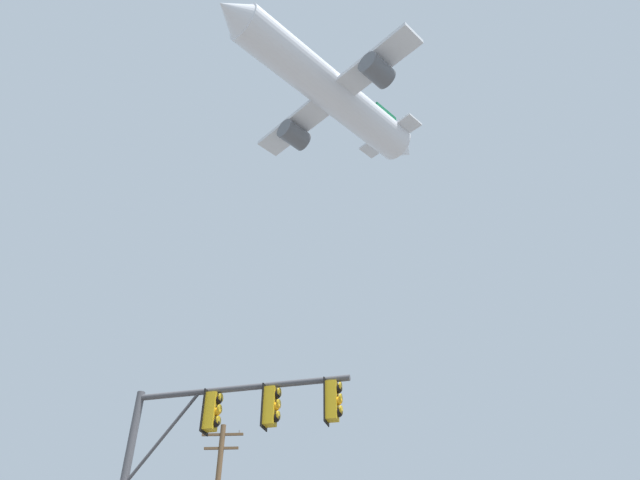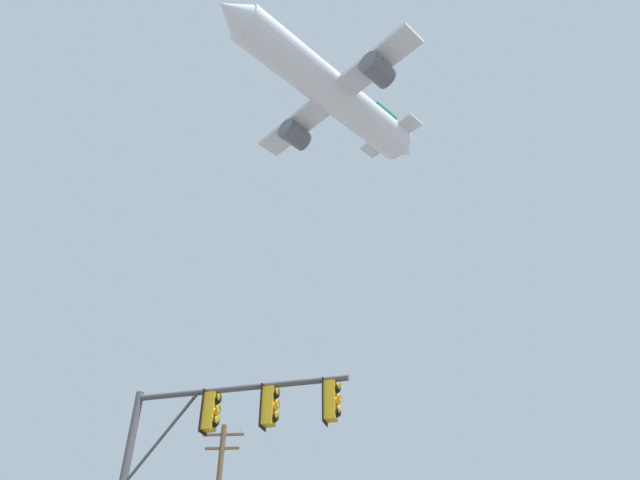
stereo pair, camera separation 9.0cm
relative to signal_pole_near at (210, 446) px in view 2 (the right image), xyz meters
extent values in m
cylinder|color=#4C4C51|center=(0.60, -0.12, 1.33)|extent=(5.43, 1.20, 0.15)
cylinder|color=#4C4C51|center=(-1.29, 0.25, 0.28)|extent=(1.70, 0.41, 2.16)
cube|color=gold|center=(2.87, -0.56, 0.81)|extent=(0.32, 0.36, 0.90)
cylinder|color=gold|center=(2.87, -0.56, 1.32)|extent=(0.05, 0.05, 0.12)
cube|color=black|center=(2.73, -0.53, 0.81)|extent=(0.11, 0.46, 1.04)
sphere|color=black|center=(3.01, -0.59, 1.08)|extent=(0.20, 0.20, 0.20)
cylinder|color=gold|center=(3.07, -0.60, 1.14)|extent=(0.08, 0.21, 0.21)
sphere|color=orange|center=(3.01, -0.59, 0.80)|extent=(0.20, 0.20, 0.20)
cylinder|color=gold|center=(3.07, -0.60, 0.86)|extent=(0.08, 0.21, 0.21)
sphere|color=black|center=(3.01, -0.59, 0.52)|extent=(0.20, 0.20, 0.20)
cylinder|color=gold|center=(3.07, -0.60, 0.58)|extent=(0.08, 0.21, 0.21)
cube|color=gold|center=(1.38, -0.27, 0.81)|extent=(0.32, 0.36, 0.90)
cylinder|color=gold|center=(1.38, -0.27, 1.32)|extent=(0.05, 0.05, 0.12)
cube|color=black|center=(1.24, -0.24, 0.81)|extent=(0.11, 0.46, 1.04)
sphere|color=black|center=(1.52, -0.30, 1.08)|extent=(0.20, 0.20, 0.20)
cylinder|color=gold|center=(1.59, -0.31, 1.14)|extent=(0.08, 0.21, 0.21)
sphere|color=orange|center=(1.52, -0.30, 0.80)|extent=(0.20, 0.20, 0.20)
cylinder|color=gold|center=(1.59, -0.31, 0.86)|extent=(0.08, 0.21, 0.21)
sphere|color=black|center=(1.52, -0.30, 0.52)|extent=(0.20, 0.20, 0.20)
cylinder|color=gold|center=(1.59, -0.31, 0.58)|extent=(0.08, 0.21, 0.21)
cube|color=gold|center=(-0.10, 0.02, 0.81)|extent=(0.32, 0.36, 0.90)
cylinder|color=gold|center=(-0.10, 0.02, 1.32)|extent=(0.05, 0.05, 0.12)
cube|color=black|center=(-0.24, 0.05, 0.81)|extent=(0.11, 0.46, 1.04)
sphere|color=black|center=(0.04, -0.01, 1.08)|extent=(0.20, 0.20, 0.20)
cylinder|color=gold|center=(0.10, -0.02, 1.14)|extent=(0.08, 0.21, 0.21)
sphere|color=orange|center=(0.04, -0.01, 0.80)|extent=(0.20, 0.20, 0.20)
cylinder|color=gold|center=(0.10, -0.02, 0.86)|extent=(0.08, 0.21, 0.21)
sphere|color=black|center=(0.04, -0.01, 0.52)|extent=(0.20, 0.20, 0.20)
cylinder|color=gold|center=(0.10, -0.02, 0.58)|extent=(0.08, 0.21, 0.21)
cube|color=brown|center=(-3.59, 16.16, 4.97)|extent=(2.20, 0.12, 0.12)
cube|color=brown|center=(-3.59, 16.16, 4.27)|extent=(1.80, 0.12, 0.12)
cylinder|color=gray|center=(-4.49, 16.16, 5.09)|extent=(0.10, 0.10, 0.18)
cylinder|color=gray|center=(-2.69, 16.16, 5.09)|extent=(0.10, 0.10, 0.18)
cylinder|color=white|center=(2.21, 17.19, 33.53)|extent=(14.49, 15.61, 3.22)
cone|color=white|center=(-4.51, 9.71, 33.53)|extent=(3.75, 3.69, 3.06)
cone|color=white|center=(8.87, 24.60, 33.53)|extent=(3.38, 3.32, 2.74)
cube|color=silver|center=(2.55, 17.57, 33.04)|extent=(14.19, 13.07, 0.36)
cylinder|color=#595B60|center=(6.11, 14.37, 32.08)|extent=(2.96, 3.01, 1.81)
cylinder|color=#595B60|center=(-1.01, 20.77, 32.08)|extent=(2.96, 3.01, 1.81)
cube|color=#0C5933|center=(7.46, 23.03, 35.34)|extent=(2.06, 2.26, 3.82)
cube|color=silver|center=(7.59, 23.18, 33.83)|extent=(5.70, 5.38, 0.20)
camera|label=1|loc=(3.35, -13.19, -3.61)|focal=31.09mm
camera|label=2|loc=(3.44, -13.18, -3.61)|focal=31.09mm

